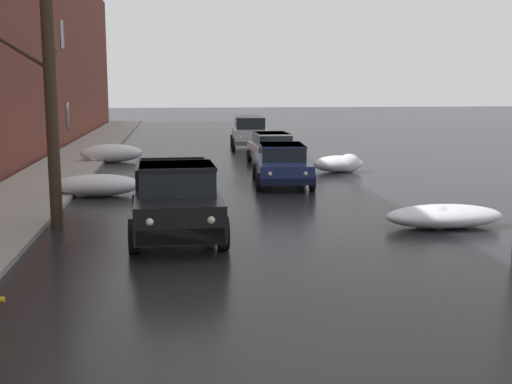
% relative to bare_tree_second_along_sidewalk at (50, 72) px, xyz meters
% --- Properties ---
extents(left_sidewalk_slab, '(2.90, 80.00, 0.12)m').
position_rel_bare_tree_second_along_sidewalk_xyz_m(left_sidewalk_slab, '(-1.72, 8.78, -3.72)').
color(left_sidewalk_slab, gray).
rests_on(left_sidewalk_slab, ground).
extents(snow_bank_near_corner_left, '(2.70, 1.31, 0.69)m').
position_rel_bare_tree_second_along_sidewalk_xyz_m(snow_bank_near_corner_left, '(0.42, 4.74, -3.44)').
color(snow_bank_near_corner_left, white).
rests_on(snow_bank_near_corner_left, ground).
extents(snow_bank_along_left_kerb, '(2.95, 1.31, 0.59)m').
position_rel_bare_tree_second_along_sidewalk_xyz_m(snow_bank_along_left_kerb, '(9.47, -1.11, -3.50)').
color(snow_bank_along_left_kerb, white).
rests_on(snow_bank_along_left_kerb, ground).
extents(snow_bank_mid_block_left, '(2.80, 1.13, 0.83)m').
position_rel_bare_tree_second_along_sidewalk_xyz_m(snow_bank_mid_block_left, '(-0.06, 14.16, -3.38)').
color(snow_bank_mid_block_left, white).
rests_on(snow_bank_mid_block_left, ground).
extents(snow_bank_near_corner_right, '(2.05, 1.14, 0.76)m').
position_rel_bare_tree_second_along_sidewalk_xyz_m(snow_bank_near_corner_right, '(9.56, 9.43, -3.43)').
color(snow_bank_near_corner_right, white).
rests_on(snow_bank_near_corner_right, ground).
extents(bare_tree_second_along_sidewalk, '(2.51, 4.43, 7.24)m').
position_rel_bare_tree_second_along_sidewalk_xyz_m(bare_tree_second_along_sidewalk, '(0.00, 0.00, 0.00)').
color(bare_tree_second_along_sidewalk, '#382B1E').
rests_on(bare_tree_second_along_sidewalk, ground).
extents(pickup_truck_black_approaching_near_lane, '(2.21, 5.23, 1.76)m').
position_rel_bare_tree_second_along_sidewalk_xyz_m(pickup_truck_black_approaching_near_lane, '(2.91, -1.23, -2.90)').
color(pickup_truck_black_approaching_near_lane, black).
rests_on(pickup_truck_black_approaching_near_lane, ground).
extents(sedan_darkblue_parked_kerbside_close, '(2.24, 4.54, 1.42)m').
position_rel_bare_tree_second_along_sidewalk_xyz_m(sedan_darkblue_parked_kerbside_close, '(6.65, 6.46, -3.02)').
color(sedan_darkblue_parked_kerbside_close, navy).
rests_on(sedan_darkblue_parked_kerbside_close, ground).
extents(sedan_white_parked_kerbside_mid, '(1.95, 4.41, 1.42)m').
position_rel_bare_tree_second_along_sidewalk_xyz_m(sedan_white_parked_kerbside_mid, '(7.16, 12.12, -3.03)').
color(sedan_white_parked_kerbside_mid, silver).
rests_on(sedan_white_parked_kerbside_mid, ground).
extents(suv_silver_parked_far_down_block, '(2.20, 4.51, 1.82)m').
position_rel_bare_tree_second_along_sidewalk_xyz_m(suv_silver_parked_far_down_block, '(7.04, 20.00, -2.79)').
color(suv_silver_parked_far_down_block, '#B7B7BC').
rests_on(suv_silver_parked_far_down_block, ground).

